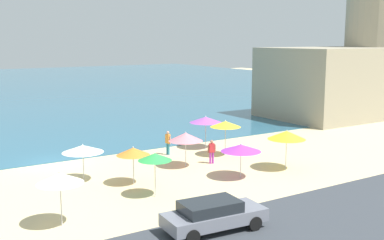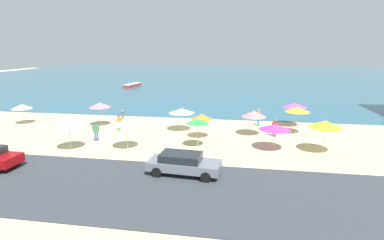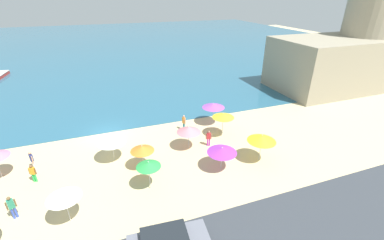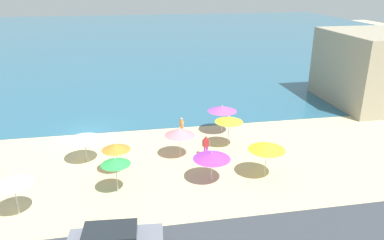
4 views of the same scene
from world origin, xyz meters
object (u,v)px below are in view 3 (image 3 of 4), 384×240
(beach_umbrella_0, at_px, (223,115))
(beach_umbrella_5, at_px, (262,138))
(beach_umbrella_7, at_px, (222,150))
(beach_umbrella_8, at_px, (142,148))
(bather_1, at_px, (33,172))
(beach_umbrella_3, at_px, (63,195))
(beach_umbrella_10, at_px, (111,140))
(bather_3, at_px, (32,159))
(bather_2, at_px, (12,206))
(beach_umbrella_4, at_px, (189,129))
(bather_4, at_px, (184,122))
(beach_umbrella_6, at_px, (148,164))
(harbor_fortress, at_px, (349,48))
(bather_0, at_px, (209,137))
(beach_umbrella_1, at_px, (213,106))

(beach_umbrella_0, bearing_deg, beach_umbrella_5, -77.08)
(beach_umbrella_7, bearing_deg, beach_umbrella_8, 159.35)
(bather_1, bearing_deg, beach_umbrella_5, -10.99)
(beach_umbrella_3, distance_m, beach_umbrella_10, 6.94)
(beach_umbrella_5, bearing_deg, bather_3, 163.76)
(bather_2, bearing_deg, beach_umbrella_10, 34.44)
(beach_umbrella_4, height_order, bather_4, beach_umbrella_4)
(beach_umbrella_6, relative_size, beach_umbrella_10, 1.00)
(bather_1, bearing_deg, harbor_fortress, 13.18)
(beach_umbrella_3, relative_size, bather_0, 1.56)
(beach_umbrella_5, bearing_deg, beach_umbrella_7, 179.47)
(beach_umbrella_7, bearing_deg, bather_0, 83.12)
(harbor_fortress, bearing_deg, beach_umbrella_3, -159.01)
(bather_4, bearing_deg, beach_umbrella_0, -37.14)
(beach_umbrella_1, distance_m, beach_umbrella_8, 10.46)
(beach_umbrella_4, relative_size, beach_umbrella_10, 0.97)
(beach_umbrella_0, distance_m, beach_umbrella_4, 4.18)
(beach_umbrella_6, height_order, beach_umbrella_7, beach_umbrella_6)
(beach_umbrella_5, xyz_separation_m, bather_3, (-18.50, 5.39, -1.32))
(beach_umbrella_6, height_order, bather_4, beach_umbrella_6)
(beach_umbrella_0, bearing_deg, beach_umbrella_4, -165.33)
(beach_umbrella_4, relative_size, bather_3, 1.41)
(bather_2, bearing_deg, beach_umbrella_3, -24.20)
(beach_umbrella_4, height_order, beach_umbrella_6, beach_umbrella_6)
(beach_umbrella_5, relative_size, beach_umbrella_10, 1.07)
(bather_2, bearing_deg, beach_umbrella_8, 15.33)
(beach_umbrella_1, relative_size, beach_umbrella_7, 1.03)
(beach_umbrella_6, bearing_deg, beach_umbrella_4, 43.14)
(bather_1, relative_size, bather_3, 0.94)
(beach_umbrella_1, bearing_deg, beach_umbrella_4, -137.39)
(harbor_fortress, bearing_deg, beach_umbrella_1, -167.60)
(beach_umbrella_3, relative_size, bather_2, 1.44)
(bather_3, bearing_deg, beach_umbrella_8, -19.37)
(beach_umbrella_0, distance_m, beach_umbrella_10, 10.91)
(bather_4, bearing_deg, bather_2, -151.60)
(beach_umbrella_1, xyz_separation_m, beach_umbrella_4, (-4.24, -3.90, -0.21))
(beach_umbrella_4, bearing_deg, bather_0, -6.80)
(beach_umbrella_3, xyz_separation_m, beach_umbrella_10, (3.27, 6.12, -0.26))
(beach_umbrella_8, bearing_deg, beach_umbrella_6, -89.77)
(beach_umbrella_5, xyz_separation_m, beach_umbrella_6, (-9.78, -0.31, -0.07))
(beach_umbrella_1, height_order, beach_umbrella_7, beach_umbrella_1)
(beach_umbrella_4, xyz_separation_m, harbor_fortress, (28.91, 9.33, 3.80))
(bather_3, height_order, bather_4, bather_4)
(bather_2, bearing_deg, bather_4, 28.40)
(beach_umbrella_6, xyz_separation_m, harbor_fortress, (33.50, 13.63, 3.63))
(beach_umbrella_8, distance_m, bather_1, 8.50)
(bather_4, bearing_deg, bather_1, -163.45)
(beach_umbrella_1, relative_size, bather_2, 1.42)
(beach_umbrella_5, distance_m, beach_umbrella_8, 10.07)
(bather_3, bearing_deg, beach_umbrella_7, -19.90)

